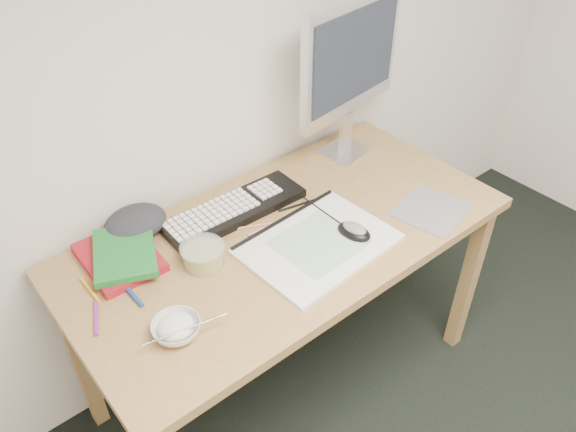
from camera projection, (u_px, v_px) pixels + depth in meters
name	position (u px, v px, depth m)	size (l,w,h in m)	color
desk	(287.00, 251.00, 1.81)	(1.40, 0.70, 0.75)	#A6814C
mousepad	(431.00, 210.00, 1.85)	(0.22, 0.20, 0.00)	gray
sketchpad	(318.00, 244.00, 1.70)	(0.45, 0.32, 0.01)	white
keyboard	(235.00, 210.00, 1.82)	(0.48, 0.15, 0.03)	black
monitor	(351.00, 62.00, 1.91)	(0.49, 0.18, 0.57)	silver
mouse	(354.00, 229.00, 1.72)	(0.07, 0.11, 0.04)	black
rice_bowl	(177.00, 329.00, 1.43)	(0.13, 0.13, 0.04)	silver
chopsticks	(186.00, 329.00, 1.40)	(0.02, 0.02, 0.21)	#B4B4B6
fruit_tub	(203.00, 255.00, 1.63)	(0.13, 0.13, 0.06)	#DDBC4E
book_red	(119.00, 258.00, 1.65)	(0.19, 0.26, 0.03)	maroon
book_green	(125.00, 253.00, 1.63)	(0.17, 0.24, 0.02)	#1C7129
cloth_lump	(136.00, 223.00, 1.74)	(0.16, 0.14, 0.07)	#2A2C32
pencil_pink	(275.00, 223.00, 1.79)	(0.01, 0.01, 0.20)	pink
pencil_tan	(265.00, 224.00, 1.78)	(0.01, 0.01, 0.19)	tan
pencil_black	(306.00, 203.00, 1.87)	(0.01, 0.01, 0.20)	black
marker_blue	(130.00, 292.00, 1.55)	(0.01, 0.01, 0.14)	#1B3E96
marker_orange	(90.00, 290.00, 1.55)	(0.01, 0.01, 0.12)	orange
marker_purple	(96.00, 318.00, 1.47)	(0.01, 0.01, 0.12)	purple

